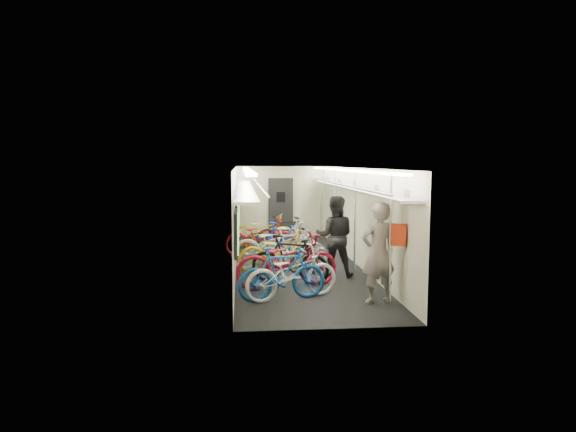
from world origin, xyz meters
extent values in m
plane|color=black|center=(0.00, 0.00, 0.00)|extent=(10.00, 10.00, 0.00)
plane|color=white|center=(0.00, 0.00, 2.40)|extent=(10.00, 10.00, 0.00)
plane|color=beige|center=(-1.50, 0.00, 1.20)|extent=(0.00, 10.00, 10.00)
plane|color=beige|center=(1.50, 0.00, 1.20)|extent=(0.00, 10.00, 10.00)
plane|color=beige|center=(0.00, 5.00, 1.20)|extent=(3.00, 0.00, 3.00)
plane|color=beige|center=(0.00, -5.00, 1.20)|extent=(3.00, 0.00, 3.00)
cube|color=black|center=(-1.46, -3.20, 1.25)|extent=(0.06, 1.10, 0.80)
cube|color=#8BCA58|center=(-1.42, -3.20, 1.25)|extent=(0.02, 0.96, 0.66)
cube|color=black|center=(-1.46, -1.00, 1.25)|extent=(0.06, 1.10, 0.80)
cube|color=#8BCA58|center=(-1.42, -1.00, 1.25)|extent=(0.02, 0.96, 0.66)
cube|color=black|center=(-1.46, 1.20, 1.25)|extent=(0.06, 1.10, 0.80)
cube|color=#8BCA58|center=(-1.42, 1.20, 1.25)|extent=(0.02, 0.96, 0.66)
cube|color=black|center=(-1.46, 3.40, 1.25)|extent=(0.06, 1.10, 0.80)
cube|color=#8BCA58|center=(-1.42, 3.40, 1.25)|extent=(0.02, 0.96, 0.66)
cube|color=yellow|center=(-1.45, -2.10, 1.30)|extent=(0.02, 0.22, 0.30)
cube|color=yellow|center=(-1.45, 0.10, 1.30)|extent=(0.02, 0.22, 0.30)
cube|color=yellow|center=(-1.45, 2.30, 1.30)|extent=(0.02, 0.22, 0.30)
cube|color=black|center=(0.00, 4.94, 1.00)|extent=(0.85, 0.08, 2.00)
cube|color=#999BA0|center=(-1.28, 0.00, 1.92)|extent=(0.40, 9.70, 0.05)
cube|color=#999BA0|center=(1.28, 0.00, 1.92)|extent=(0.40, 9.70, 0.05)
cylinder|color=silver|center=(-0.95, 0.00, 2.02)|extent=(0.04, 9.70, 0.04)
cylinder|color=silver|center=(0.95, 0.00, 2.02)|extent=(0.04, 9.70, 0.04)
cube|color=white|center=(-1.20, 0.00, 2.34)|extent=(0.18, 9.60, 0.04)
cube|color=white|center=(1.20, 0.00, 2.34)|extent=(0.18, 9.60, 0.04)
cylinder|color=silver|center=(1.25, -3.80, 1.20)|extent=(0.05, 0.05, 2.38)
cylinder|color=silver|center=(1.25, -1.00, 1.20)|extent=(0.05, 0.05, 2.38)
cylinder|color=silver|center=(1.25, 1.50, 1.20)|extent=(0.05, 0.05, 2.38)
cylinder|color=silver|center=(1.25, 4.00, 1.20)|extent=(0.05, 0.05, 2.38)
imported|color=silver|center=(-0.44, -3.22, 0.49)|extent=(1.97, 1.26, 0.98)
imported|color=#184A91|center=(-0.62, -3.31, 0.50)|extent=(1.74, 0.81, 1.01)
imported|color=maroon|center=(-0.45, -2.40, 0.56)|extent=(2.24, 1.19, 1.12)
imported|color=black|center=(-0.36, -2.03, 0.52)|extent=(1.77, 1.16, 1.03)
imported|color=#BC8E11|center=(-0.53, -0.83, 0.49)|extent=(1.99, 1.14, 0.99)
imported|color=silver|center=(-0.16, -0.56, 0.50)|extent=(1.67, 0.48, 1.00)
imported|color=#A0A0A4|center=(-0.53, -0.37, 0.57)|extent=(2.27, 1.18, 1.14)
imported|color=#1B37A6|center=(-0.28, 1.05, 0.47)|extent=(1.61, 1.02, 0.94)
imported|color=maroon|center=(-0.84, 1.33, 0.51)|extent=(2.01, 0.89, 1.02)
imported|color=black|center=(-0.11, 2.03, 0.51)|extent=(1.75, 0.76, 1.02)
imported|color=yellow|center=(-0.68, 2.74, 0.49)|extent=(1.95, 1.02, 0.98)
imported|color=gray|center=(1.08, -3.63, 0.92)|extent=(0.75, 0.59, 1.83)
imported|color=black|center=(0.71, -1.39, 0.90)|extent=(0.98, 0.83, 1.80)
cube|color=red|center=(1.37, -3.90, 1.28)|extent=(0.29, 0.23, 0.38)
camera|label=1|loc=(-1.37, -12.52, 2.54)|focal=32.00mm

